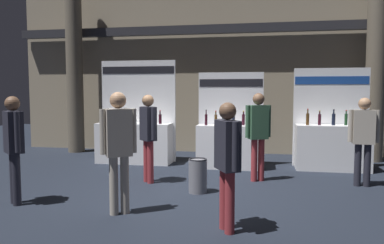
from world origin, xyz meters
name	(u,v)px	position (x,y,z in m)	size (l,w,h in m)	color
ground_plane	(187,192)	(0.00, 0.00, 0.00)	(24.00, 24.00, 0.00)	black
hall_colonnade	(217,43)	(0.00, 4.44, 3.13)	(11.86, 1.11, 6.33)	gray
exhibitor_booth_0	(135,138)	(-1.80, 2.49, 0.61)	(1.92, 0.66, 2.53)	white
exhibitor_booth_1	(229,142)	(0.54, 2.31, 0.58)	(1.53, 0.66, 2.21)	white
exhibitor_booth_2	(332,143)	(2.83, 2.49, 0.60)	(1.67, 0.66, 2.29)	white
trash_bin	(198,176)	(0.19, 0.01, 0.30)	(0.32, 0.32, 0.60)	slate
visitor_3	(148,131)	(-0.87, 0.56, 0.99)	(0.38, 0.39, 1.70)	maroon
visitor_4	(364,135)	(3.12, 1.00, 0.96)	(0.54, 0.23, 1.64)	#23232D
visitor_5	(258,130)	(1.21, 1.07, 1.02)	(0.49, 0.33, 1.73)	maroon
visitor_6	(14,141)	(-2.49, -1.17, 1.00)	(0.42, 0.41, 1.68)	#23232D
visitor_7	(119,142)	(-0.72, -1.33, 1.05)	(0.45, 0.40, 1.75)	#ADA393
visitor_8	(227,156)	(0.86, -1.71, 0.96)	(0.37, 0.51, 1.62)	maroon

